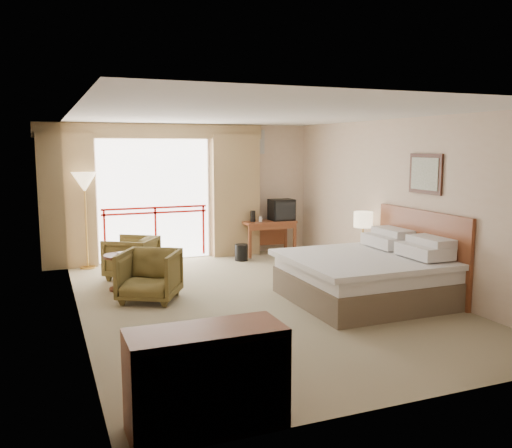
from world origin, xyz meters
name	(u,v)px	position (x,y,z in m)	size (l,w,h in m)	color
floor	(257,300)	(0.00, 0.00, 0.00)	(7.00, 7.00, 0.00)	gray
ceiling	(257,115)	(0.00, 0.00, 2.70)	(7.00, 7.00, 0.00)	white
wall_back	(193,191)	(0.00, 3.50, 1.35)	(5.00, 5.00, 0.00)	beige
wall_front	(411,254)	(0.00, -3.50, 1.35)	(5.00, 5.00, 0.00)	beige
wall_left	(76,218)	(-2.50, 0.00, 1.35)	(7.00, 7.00, 0.00)	beige
wall_right	(401,203)	(2.50, 0.00, 1.35)	(7.00, 7.00, 0.00)	beige
balcony_door	(155,200)	(-0.80, 3.48, 1.20)	(2.40, 2.40, 0.00)	white
balcony_railing	(155,220)	(-0.80, 3.46, 0.81)	(2.09, 0.03, 1.02)	#AC130E
curtain_left	(67,201)	(-2.45, 3.35, 1.25)	(1.00, 0.26, 2.50)	#93764E
curtain_right	(235,195)	(0.85, 3.35, 1.25)	(1.00, 0.26, 2.50)	#93764E
valance	(154,131)	(-0.80, 3.38, 2.55)	(4.40, 0.22, 0.28)	#93764E
hvac_vent	(253,142)	(1.30, 3.47, 2.35)	(0.50, 0.04, 0.50)	silver
bed	(367,275)	(1.50, -0.60, 0.38)	(2.13, 2.06, 0.97)	brown
headboard	(421,252)	(2.46, -0.60, 0.65)	(0.06, 2.10, 1.30)	brown
framed_art	(425,174)	(2.47, -0.60, 1.85)	(0.04, 0.72, 0.60)	black
nightstand	(364,262)	(2.21, 0.59, 0.28)	(0.39, 0.47, 0.56)	brown
table_lamp	(363,220)	(2.21, 0.64, 1.00)	(0.32, 0.32, 0.57)	tan
phone	(367,245)	(2.16, 0.44, 0.60)	(0.19, 0.15, 0.09)	black
desk	(267,228)	(1.50, 3.15, 0.56)	(1.10, 0.53, 0.72)	brown
tv	(282,210)	(1.80, 3.09, 0.93)	(0.49, 0.39, 0.45)	black
coffee_maker	(253,216)	(1.15, 3.10, 0.83)	(0.11, 0.11, 0.23)	black
cup	(260,219)	(1.30, 3.05, 0.76)	(0.07, 0.07, 0.10)	white
wastebasket	(241,252)	(0.76, 2.74, 0.16)	(0.26, 0.26, 0.33)	black
armchair_far	(132,278)	(-1.50, 2.11, 0.00)	(0.77, 0.79, 0.72)	#4D411E
armchair_near	(150,300)	(-1.48, 0.58, 0.00)	(0.80, 0.83, 0.75)	#4D411E
side_table	(121,266)	(-1.79, 1.34, 0.39)	(0.52, 0.52, 0.57)	black
book	(120,255)	(-1.79, 1.34, 0.57)	(0.17, 0.23, 0.02)	white
floor_lamp	(84,186)	(-2.14, 3.17, 1.54)	(0.46, 0.46, 1.79)	tan
dresser	(207,379)	(-1.75, -3.26, 0.42)	(1.25, 0.53, 0.83)	brown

